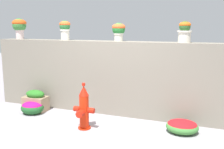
# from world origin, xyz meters

# --- Properties ---
(ground_plane) EXTENTS (24.00, 24.00, 0.00)m
(ground_plane) POSITION_xyz_m (0.00, 0.00, 0.00)
(ground_plane) COLOR #979298
(stone_wall) EXTENTS (5.88, 0.39, 1.54)m
(stone_wall) POSITION_xyz_m (0.00, 1.24, 0.77)
(stone_wall) COLOR gray
(stone_wall) RESTS_ON ground
(potted_plant_0) EXTENTS (0.33, 0.33, 0.49)m
(potted_plant_0) POSITION_xyz_m (-2.55, 1.28, 1.86)
(potted_plant_0) COLOR silver
(potted_plant_0) RESTS_ON stone_wall
(potted_plant_1) EXTENTS (0.24, 0.24, 0.43)m
(potted_plant_1) POSITION_xyz_m (-1.27, 1.23, 1.81)
(potted_plant_1) COLOR silver
(potted_plant_1) RESTS_ON stone_wall
(potted_plant_2) EXTENTS (0.28, 0.28, 0.37)m
(potted_plant_2) POSITION_xyz_m (-0.03, 1.27, 1.77)
(potted_plant_2) COLOR beige
(potted_plant_2) RESTS_ON stone_wall
(potted_plant_3) EXTENTS (0.27, 0.27, 0.40)m
(potted_plant_3) POSITION_xyz_m (1.28, 1.25, 1.76)
(potted_plant_3) COLOR beige
(potted_plant_3) RESTS_ON stone_wall
(fire_hydrant) EXTENTS (0.40, 0.33, 0.85)m
(fire_hydrant) POSITION_xyz_m (-0.32, 0.20, 0.38)
(fire_hydrant) COLOR red
(fire_hydrant) RESTS_ON ground
(flower_bush_left) EXTENTS (0.49, 0.45, 0.27)m
(flower_bush_left) POSITION_xyz_m (-1.75, 0.57, 0.14)
(flower_bush_left) COLOR #215728
(flower_bush_left) RESTS_ON ground
(flower_bush_right) EXTENTS (0.57, 0.51, 0.22)m
(flower_bush_right) POSITION_xyz_m (1.37, 0.66, 0.12)
(flower_bush_right) COLOR #407F39
(flower_bush_right) RESTS_ON ground
(planter_box) EXTENTS (0.52, 0.32, 0.47)m
(planter_box) POSITION_xyz_m (-1.80, 0.76, 0.22)
(planter_box) COLOR #937A5D
(planter_box) RESTS_ON ground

